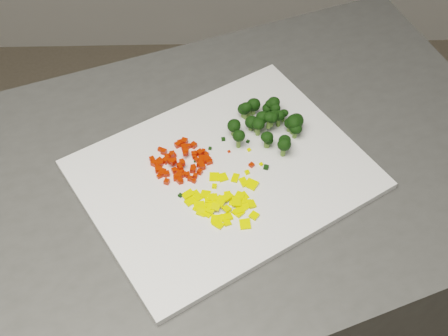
{
  "coord_description": "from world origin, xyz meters",
  "views": [
    {
      "loc": [
        -0.43,
        -0.04,
        1.66
      ],
      "look_at": [
        -0.41,
        0.57,
        0.92
      ],
      "focal_mm": 50.0,
      "sensor_mm": 36.0,
      "label": 1
    }
  ],
  "objects_px": {
    "cutting_board": "(224,174)",
    "pepper_pile": "(223,199)",
    "carrot_pile": "(181,158)",
    "broccoli_pile": "(264,123)",
    "counter_block": "(239,297)"
  },
  "relations": [
    {
      "from": "carrot_pile",
      "to": "pepper_pile",
      "type": "height_order",
      "value": "carrot_pile"
    },
    {
      "from": "carrot_pile",
      "to": "broccoli_pile",
      "type": "xyz_separation_m",
      "value": [
        0.13,
        0.06,
        0.01
      ]
    },
    {
      "from": "counter_block",
      "to": "pepper_pile",
      "type": "xyz_separation_m",
      "value": [
        -0.04,
        -0.09,
        0.47
      ]
    },
    {
      "from": "counter_block",
      "to": "broccoli_pile",
      "type": "height_order",
      "value": "broccoli_pile"
    },
    {
      "from": "counter_block",
      "to": "broccoli_pile",
      "type": "relative_size",
      "value": 8.04
    },
    {
      "from": "carrot_pile",
      "to": "cutting_board",
      "type": "bearing_deg",
      "value": -16.18
    },
    {
      "from": "cutting_board",
      "to": "pepper_pile",
      "type": "xyz_separation_m",
      "value": [
        -0.0,
        -0.06,
        0.01
      ]
    },
    {
      "from": "counter_block",
      "to": "broccoli_pile",
      "type": "xyz_separation_m",
      "value": [
        0.03,
        0.05,
        0.49
      ]
    },
    {
      "from": "cutting_board",
      "to": "carrot_pile",
      "type": "relative_size",
      "value": 4.5
    },
    {
      "from": "pepper_pile",
      "to": "broccoli_pile",
      "type": "bearing_deg",
      "value": 62.81
    },
    {
      "from": "counter_block",
      "to": "carrot_pile",
      "type": "bearing_deg",
      "value": -174.7
    },
    {
      "from": "counter_block",
      "to": "cutting_board",
      "type": "relative_size",
      "value": 2.14
    },
    {
      "from": "carrot_pile",
      "to": "pepper_pile",
      "type": "xyz_separation_m",
      "value": [
        0.06,
        -0.08,
        -0.01
      ]
    },
    {
      "from": "cutting_board",
      "to": "pepper_pile",
      "type": "bearing_deg",
      "value": -93.45
    },
    {
      "from": "cutting_board",
      "to": "pepper_pile",
      "type": "height_order",
      "value": "pepper_pile"
    }
  ]
}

